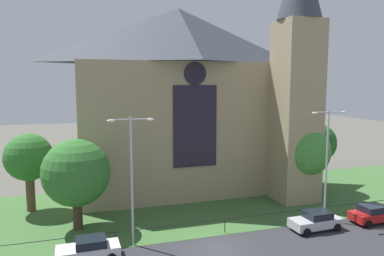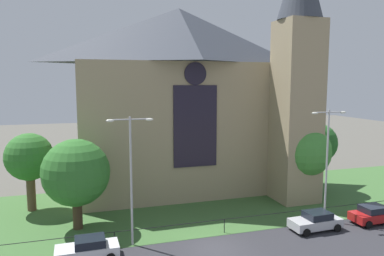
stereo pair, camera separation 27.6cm
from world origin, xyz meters
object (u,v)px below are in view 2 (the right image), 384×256
(church_building, at_px, (187,98))
(parked_car_silver, at_px, (316,221))
(tree_right_near, at_px, (304,151))
(parked_car_white, at_px, (88,249))
(parked_car_red, at_px, (374,214))
(tree_left_near, at_px, (76,173))
(streetlamp_near, at_px, (131,166))
(tree_left_far, at_px, (29,158))
(tree_right_far, at_px, (317,144))
(streetlamp_far, at_px, (327,153))

(church_building, bearing_deg, parked_car_silver, -66.18)
(tree_right_near, xyz_separation_m, parked_car_silver, (-3.48, -7.13, -4.30))
(parked_car_white, bearing_deg, parked_car_red, 178.57)
(tree_left_near, relative_size, streetlamp_near, 0.78)
(tree_left_far, xyz_separation_m, tree_right_far, (29.43, -2.33, 0.27))
(tree_right_far, bearing_deg, tree_right_near, -143.86)
(church_building, distance_m, tree_left_near, 15.95)
(tree_left_far, height_order, tree_left_near, tree_left_near)
(tree_right_near, relative_size, tree_left_near, 1.04)
(tree_left_near, distance_m, parked_car_white, 7.05)
(parked_car_white, bearing_deg, tree_right_near, -162.68)
(tree_left_near, bearing_deg, streetlamp_near, -48.69)
(church_building, bearing_deg, tree_left_near, -143.45)
(church_building, distance_m, tree_right_near, 13.71)
(tree_right_near, distance_m, tree_left_near, 22.08)
(tree_left_near, bearing_deg, tree_right_near, 3.04)
(church_building, relative_size, tree_right_near, 3.35)
(church_building, xyz_separation_m, streetlamp_far, (8.57, -13.30, -4.25))
(streetlamp_far, distance_m, parked_car_red, 6.70)
(parked_car_silver, height_order, parked_car_red, same)
(church_building, xyz_separation_m, tree_left_far, (-16.15, -3.04, -5.23))
(tree_right_near, xyz_separation_m, parked_car_white, (-21.39, -6.97, -4.30))
(tree_left_near, xyz_separation_m, tree_right_far, (25.28, 3.53, 0.61))
(tree_right_near, height_order, parked_car_red, tree_right_near)
(tree_left_near, height_order, tree_right_far, tree_right_far)
(church_building, height_order, parked_car_silver, church_building)
(parked_car_white, bearing_deg, church_building, -128.39)
(tree_left_near, bearing_deg, tree_right_far, 7.95)
(tree_left_near, xyz_separation_m, parked_car_white, (0.66, -5.80, -3.95))
(parked_car_silver, bearing_deg, tree_left_far, -29.60)
(church_building, relative_size, tree_left_far, 3.55)
(parked_car_red, bearing_deg, church_building, 128.72)
(tree_right_near, bearing_deg, tree_left_far, 169.85)
(tree_left_far, bearing_deg, parked_car_silver, -27.50)
(streetlamp_near, bearing_deg, church_building, 58.54)
(tree_left_far, xyz_separation_m, parked_car_silver, (22.71, -11.82, -4.30))
(church_building, bearing_deg, tree_left_far, -169.35)
(tree_left_near, bearing_deg, parked_car_silver, -17.80)
(church_building, relative_size, tree_left_near, 3.48)
(parked_car_white, height_order, parked_car_silver, same)
(streetlamp_far, bearing_deg, tree_right_far, 59.32)
(tree_right_far, distance_m, parked_car_red, 10.69)
(tree_left_far, relative_size, streetlamp_near, 0.77)
(streetlamp_near, xyz_separation_m, streetlamp_far, (16.71, 0.00, 0.07))
(church_building, distance_m, tree_left_far, 17.25)
(parked_car_white, distance_m, parked_car_silver, 17.91)
(parked_car_silver, bearing_deg, parked_car_white, -2.62)
(tree_left_near, bearing_deg, streetlamp_far, -12.08)
(tree_left_near, distance_m, streetlamp_far, 21.08)
(church_building, height_order, streetlamp_near, church_building)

